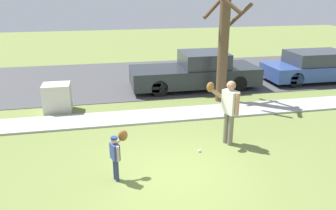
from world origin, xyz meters
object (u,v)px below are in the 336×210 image
object	(u,v)px
person_child	(117,150)
baseball	(199,151)
utility_cabinet	(57,98)
parked_wagon_blue	(316,67)
street_tree_near	(224,33)
parked_pickup_dark	(196,72)
person_adult	(228,106)

from	to	relation	value
person_child	baseball	world-z (taller)	person_child
baseball	utility_cabinet	distance (m)	5.41
person_child	parked_wagon_blue	world-z (taller)	parked_wagon_blue
person_child	street_tree_near	xyz separation A→B (m)	(4.03, 4.61, 1.76)
utility_cabinet	parked_wagon_blue	xyz separation A→B (m)	(10.81, 1.73, 0.18)
parked_wagon_blue	person_child	bearing A→B (deg)	34.99
utility_cabinet	parked_pickup_dark	bearing A→B (deg)	18.20
parked_pickup_dark	parked_wagon_blue	xyz separation A→B (m)	(5.49, -0.02, -0.01)
baseball	street_tree_near	xyz separation A→B (m)	(1.94, 3.77, 2.42)
person_child	parked_wagon_blue	xyz separation A→B (m)	(9.07, 6.35, -0.04)
street_tree_near	utility_cabinet	bearing A→B (deg)	179.81
baseball	person_child	bearing A→B (deg)	-158.33
person_adult	street_tree_near	xyz separation A→B (m)	(1.10, 3.46, 1.39)
person_adult	person_child	bearing A→B (deg)	-0.38
person_adult	parked_pickup_dark	distance (m)	5.28
parked_wagon_blue	street_tree_near	bearing A→B (deg)	19.09
person_adult	street_tree_near	bearing A→B (deg)	-129.44
street_tree_near	parked_pickup_dark	size ratio (longest dim) A/B	0.88
person_adult	utility_cabinet	bearing A→B (deg)	-58.43
parked_pickup_dark	utility_cabinet	bearing A→B (deg)	18.20
baseball	street_tree_near	world-z (taller)	street_tree_near
parked_pickup_dark	person_adult	bearing A→B (deg)	82.88
parked_pickup_dark	parked_wagon_blue	world-z (taller)	parked_pickup_dark
person_child	utility_cabinet	size ratio (longest dim) A/B	1.12
utility_cabinet	person_child	bearing A→B (deg)	-69.36
baseball	street_tree_near	bearing A→B (deg)	62.81
parked_wagon_blue	person_adult	bearing A→B (deg)	40.26
person_adult	person_child	world-z (taller)	person_adult
street_tree_near	parked_wagon_blue	distance (m)	5.63
utility_cabinet	street_tree_near	world-z (taller)	street_tree_near
parked_wagon_blue	utility_cabinet	bearing A→B (deg)	9.07
person_adult	street_tree_near	world-z (taller)	street_tree_near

